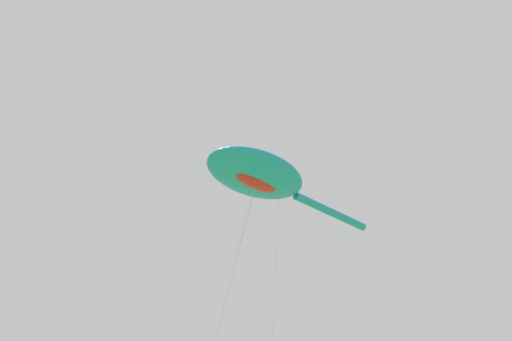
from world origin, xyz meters
TOP-DOWN VIEW (x-y plane):
  - big_show_kite at (6.04, 14.24)m, footprint 13.59×3.97m
  - small_kite_diamond_red at (13.44, 21.14)m, footprint 4.47×3.14m

SIDE VIEW (x-z plane):
  - big_show_kite at x=6.04m, z-range 8.03..25.34m
  - small_kite_diamond_red at x=13.44m, z-range 10.70..33.42m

